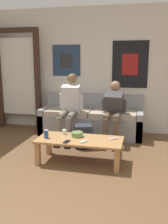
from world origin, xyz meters
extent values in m
plane|color=brown|center=(0.00, 0.00, 0.00)|extent=(18.00, 18.00, 0.00)
cube|color=silver|center=(0.00, 3.00, 1.27)|extent=(10.00, 0.05, 2.55)
cube|color=navy|center=(-0.57, 2.96, 1.48)|extent=(0.61, 0.01, 0.65)
cube|color=#2D2D33|center=(-0.57, 2.96, 1.48)|extent=(0.27, 0.01, 0.29)
cube|color=black|center=(0.76, 2.96, 1.40)|extent=(0.71, 0.01, 0.93)
cube|color=maroon|center=(0.76, 2.96, 1.40)|extent=(0.32, 0.01, 0.42)
cube|color=#382319|center=(-2.06, 2.77, 1.02)|extent=(0.10, 0.10, 2.05)
cube|color=#382319|center=(-1.16, 2.77, 1.02)|extent=(0.10, 0.10, 2.05)
cube|color=#382319|center=(-1.61, 2.77, 2.10)|extent=(1.00, 0.10, 0.10)
cube|color=silver|center=(-1.61, 2.79, 1.13)|extent=(0.82, 0.02, 1.64)
cube|color=gray|center=(0.04, 2.91, 0.40)|extent=(2.05, 0.13, 0.80)
cube|color=gray|center=(0.04, 2.55, 0.20)|extent=(2.05, 0.59, 0.41)
cube|color=gray|center=(-0.92, 2.55, 0.26)|extent=(0.12, 0.59, 0.53)
cube|color=gray|center=(1.01, 2.55, 0.26)|extent=(0.12, 0.59, 0.53)
cube|color=#B2A38E|center=(-0.41, 2.55, 0.46)|extent=(0.88, 0.55, 0.10)
cube|color=#B2A38E|center=(0.49, 2.55, 0.46)|extent=(0.88, 0.55, 0.10)
cube|color=#B27F4C|center=(0.16, 1.20, 0.35)|extent=(1.26, 0.56, 0.03)
cube|color=#B27F4C|center=(-0.42, 1.43, 0.17)|extent=(0.07, 0.07, 0.34)
cube|color=#B27F4C|center=(0.73, 1.43, 0.17)|extent=(0.07, 0.07, 0.34)
cube|color=#B27F4C|center=(-0.42, 0.98, 0.17)|extent=(0.07, 0.07, 0.34)
cube|color=#B27F4C|center=(0.73, 0.98, 0.17)|extent=(0.07, 0.07, 0.34)
cylinder|color=gray|center=(-0.39, 2.10, 0.51)|extent=(0.11, 0.44, 0.11)
cylinder|color=gray|center=(-0.39, 1.88, 0.27)|extent=(0.10, 0.10, 0.48)
cube|color=#232328|center=(-0.39, 1.81, 0.03)|extent=(0.11, 0.25, 0.05)
cylinder|color=gray|center=(-0.21, 2.10, 0.51)|extent=(0.11, 0.44, 0.11)
cylinder|color=gray|center=(-0.21, 1.88, 0.27)|extent=(0.10, 0.10, 0.48)
cube|color=#232328|center=(-0.21, 1.81, 0.03)|extent=(0.11, 0.25, 0.05)
cube|color=silver|center=(-0.30, 2.37, 0.76)|extent=(0.37, 0.35, 0.55)
sphere|color=brown|center=(-0.30, 2.44, 1.15)|extent=(0.19, 0.19, 0.19)
cylinder|color=silver|center=(-0.50, 2.37, 0.72)|extent=(0.08, 0.11, 0.29)
cylinder|color=silver|center=(-0.11, 2.37, 0.72)|extent=(0.08, 0.11, 0.29)
cylinder|color=brown|center=(0.43, 2.13, 0.51)|extent=(0.11, 0.37, 0.11)
cylinder|color=brown|center=(0.43, 1.94, 0.27)|extent=(0.10, 0.10, 0.48)
cube|color=#232328|center=(0.43, 1.87, 0.03)|extent=(0.11, 0.25, 0.05)
cylinder|color=brown|center=(0.61, 2.13, 0.51)|extent=(0.11, 0.37, 0.11)
cylinder|color=brown|center=(0.61, 1.94, 0.27)|extent=(0.10, 0.10, 0.48)
cube|color=#232328|center=(0.61, 1.87, 0.03)|extent=(0.11, 0.25, 0.05)
cube|color=#3F3F44|center=(0.52, 2.40, 0.70)|extent=(0.37, 0.40, 0.47)
sphere|color=#9E7556|center=(0.52, 2.55, 1.01)|extent=(0.19, 0.19, 0.19)
cylinder|color=#3F3F44|center=(0.33, 2.42, 0.66)|extent=(0.08, 0.13, 0.24)
cylinder|color=#3F3F44|center=(0.71, 2.42, 0.66)|extent=(0.08, 0.13, 0.24)
cube|color=#282D38|center=(0.05, 1.87, 0.20)|extent=(0.36, 0.35, 0.40)
cube|color=#282D38|center=(0.09, 1.75, 0.11)|extent=(0.22, 0.16, 0.18)
cylinder|color=#607F47|center=(0.09, 1.30, 0.40)|extent=(0.17, 0.17, 0.07)
torus|color=#607F47|center=(0.09, 1.30, 0.43)|extent=(0.18, 0.18, 0.02)
cylinder|color=silver|center=(-0.13, 1.37, 0.41)|extent=(0.07, 0.07, 0.08)
cylinder|color=black|center=(-0.13, 1.37, 0.45)|extent=(0.00, 0.00, 0.01)
cylinder|color=#28479E|center=(-0.34, 1.13, 0.43)|extent=(0.07, 0.07, 0.12)
cylinder|color=silver|center=(-0.34, 1.13, 0.49)|extent=(0.06, 0.06, 0.00)
cube|color=white|center=(0.25, 1.06, 0.38)|extent=(0.10, 0.14, 0.02)
cylinder|color=#333842|center=(0.27, 1.09, 0.39)|extent=(0.01, 0.01, 0.00)
cube|color=white|center=(0.65, 1.29, 0.38)|extent=(0.14, 0.11, 0.02)
cylinder|color=#333842|center=(0.67, 1.31, 0.39)|extent=(0.01, 0.01, 0.00)
cube|color=black|center=(0.01, 1.03, 0.37)|extent=(0.09, 0.14, 0.01)
cube|color=black|center=(0.01, 1.03, 0.38)|extent=(0.08, 0.13, 0.00)
camera|label=1|loc=(1.01, -2.20, 1.54)|focal=40.00mm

